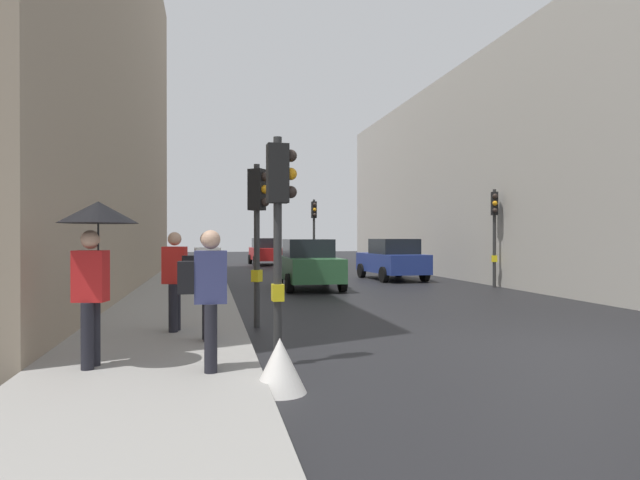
{
  "coord_description": "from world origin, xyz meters",
  "views": [
    {
      "loc": [
        -5.59,
        -7.82,
        1.84
      ],
      "look_at": [
        -1.62,
        11.41,
        1.73
      ],
      "focal_mm": 30.36,
      "sensor_mm": 36.0,
      "label": 1
    }
  ],
  "objects_px": {
    "car_red_sedan": "(266,251)",
    "warning_sign_triangle": "(280,365)",
    "pedestrian_with_black_backpack": "(205,279)",
    "pedestrian_in_red_jacket": "(175,277)",
    "car_blue_van": "(392,259)",
    "traffic_light_near_left": "(279,208)",
    "traffic_light_near_right": "(258,215)",
    "pedestrian_with_grey_backpack": "(207,291)",
    "traffic_light_mid_street": "(494,220)",
    "pedestrian_with_umbrella": "(96,237)",
    "car_green_estate": "(309,264)",
    "traffic_light_far_median": "(314,222)"
  },
  "relations": [
    {
      "from": "car_red_sedan",
      "to": "warning_sign_triangle",
      "type": "relative_size",
      "value": 6.58
    },
    {
      "from": "pedestrian_with_black_backpack",
      "to": "pedestrian_in_red_jacket",
      "type": "bearing_deg",
      "value": 117.92
    },
    {
      "from": "car_red_sedan",
      "to": "car_blue_van",
      "type": "bearing_deg",
      "value": -73.61
    },
    {
      "from": "pedestrian_with_black_backpack",
      "to": "traffic_light_near_left",
      "type": "bearing_deg",
      "value": -51.16
    },
    {
      "from": "traffic_light_near_right",
      "to": "pedestrian_in_red_jacket",
      "type": "relative_size",
      "value": 1.88
    },
    {
      "from": "traffic_light_near_right",
      "to": "pedestrian_with_grey_backpack",
      "type": "relative_size",
      "value": 1.88
    },
    {
      "from": "traffic_light_mid_street",
      "to": "warning_sign_triangle",
      "type": "relative_size",
      "value": 5.51
    },
    {
      "from": "traffic_light_near_right",
      "to": "pedestrian_with_umbrella",
      "type": "xyz_separation_m",
      "value": [
        -2.41,
        -3.66,
        -0.46
      ]
    },
    {
      "from": "pedestrian_with_umbrella",
      "to": "pedestrian_with_grey_backpack",
      "type": "bearing_deg",
      "value": -18.17
    },
    {
      "from": "car_red_sedan",
      "to": "pedestrian_with_black_backpack",
      "type": "height_order",
      "value": "pedestrian_with_black_backpack"
    },
    {
      "from": "car_red_sedan",
      "to": "pedestrian_in_red_jacket",
      "type": "height_order",
      "value": "pedestrian_in_red_jacket"
    },
    {
      "from": "traffic_light_mid_street",
      "to": "warning_sign_triangle",
      "type": "bearing_deg",
      "value": -128.85
    },
    {
      "from": "pedestrian_with_black_backpack",
      "to": "pedestrian_with_umbrella",
      "type": "bearing_deg",
      "value": -130.77
    },
    {
      "from": "traffic_light_near_right",
      "to": "car_blue_van",
      "type": "height_order",
      "value": "traffic_light_near_right"
    },
    {
      "from": "car_red_sedan",
      "to": "car_green_estate",
      "type": "height_order",
      "value": "same"
    },
    {
      "from": "traffic_light_near_right",
      "to": "pedestrian_with_grey_backpack",
      "type": "distance_m",
      "value": 4.38
    },
    {
      "from": "car_green_estate",
      "to": "pedestrian_with_black_backpack",
      "type": "bearing_deg",
      "value": -109.58
    },
    {
      "from": "traffic_light_mid_street",
      "to": "traffic_light_near_right",
      "type": "bearing_deg",
      "value": -142.99
    },
    {
      "from": "traffic_light_near_left",
      "to": "car_green_estate",
      "type": "bearing_deg",
      "value": 77.47
    },
    {
      "from": "car_red_sedan",
      "to": "pedestrian_with_black_backpack",
      "type": "distance_m",
      "value": 27.16
    },
    {
      "from": "pedestrian_with_black_backpack",
      "to": "traffic_light_near_right",
      "type": "bearing_deg",
      "value": 63.3
    },
    {
      "from": "traffic_light_near_right",
      "to": "pedestrian_with_umbrella",
      "type": "height_order",
      "value": "traffic_light_near_right"
    },
    {
      "from": "car_blue_van",
      "to": "traffic_light_mid_street",
      "type": "bearing_deg",
      "value": -59.56
    },
    {
      "from": "traffic_light_near_left",
      "to": "car_red_sedan",
      "type": "xyz_separation_m",
      "value": [
        2.75,
        28.19,
        -1.38
      ]
    },
    {
      "from": "traffic_light_far_median",
      "to": "car_blue_van",
      "type": "distance_m",
      "value": 5.66
    },
    {
      "from": "pedestrian_with_umbrella",
      "to": "traffic_light_near_right",
      "type": "bearing_deg",
      "value": 56.65
    },
    {
      "from": "car_green_estate",
      "to": "pedestrian_with_black_backpack",
      "type": "relative_size",
      "value": 2.38
    },
    {
      "from": "car_green_estate",
      "to": "pedestrian_in_red_jacket",
      "type": "relative_size",
      "value": 2.38
    },
    {
      "from": "traffic_light_near_left",
      "to": "pedestrian_with_umbrella",
      "type": "relative_size",
      "value": 1.53
    },
    {
      "from": "traffic_light_far_median",
      "to": "traffic_light_near_right",
      "type": "bearing_deg",
      "value": -105.02
    },
    {
      "from": "traffic_light_near_left",
      "to": "car_red_sedan",
      "type": "relative_size",
      "value": 0.76
    },
    {
      "from": "car_red_sedan",
      "to": "pedestrian_in_red_jacket",
      "type": "relative_size",
      "value": 2.42
    },
    {
      "from": "traffic_light_near_right",
      "to": "traffic_light_near_left",
      "type": "xyz_separation_m",
      "value": [
        0.0,
        -3.38,
        -0.04
      ]
    },
    {
      "from": "pedestrian_in_red_jacket",
      "to": "pedestrian_with_black_backpack",
      "type": "bearing_deg",
      "value": -62.08
    },
    {
      "from": "pedestrian_with_black_backpack",
      "to": "pedestrian_with_grey_backpack",
      "type": "distance_m",
      "value": 2.04
    },
    {
      "from": "pedestrian_with_grey_backpack",
      "to": "car_green_estate",
      "type": "bearing_deg",
      "value": 73.71
    },
    {
      "from": "car_green_estate",
      "to": "pedestrian_in_red_jacket",
      "type": "xyz_separation_m",
      "value": [
        -4.11,
        -9.03,
        0.25
      ]
    },
    {
      "from": "traffic_light_far_median",
      "to": "traffic_light_mid_street",
      "type": "relative_size",
      "value": 1.05
    },
    {
      "from": "pedestrian_with_grey_backpack",
      "to": "warning_sign_triangle",
      "type": "bearing_deg",
      "value": -34.81
    },
    {
      "from": "pedestrian_in_red_jacket",
      "to": "car_blue_van",
      "type": "bearing_deg",
      "value": 55.61
    },
    {
      "from": "traffic_light_near_right",
      "to": "traffic_light_near_left",
      "type": "bearing_deg",
      "value": -89.92
    },
    {
      "from": "traffic_light_near_left",
      "to": "warning_sign_triangle",
      "type": "distance_m",
      "value": 2.34
    },
    {
      "from": "traffic_light_far_median",
      "to": "traffic_light_mid_street",
      "type": "xyz_separation_m",
      "value": [
        4.96,
        -8.96,
        -0.11
      ]
    },
    {
      "from": "traffic_light_mid_street",
      "to": "pedestrian_in_red_jacket",
      "type": "distance_m",
      "value": 13.53
    },
    {
      "from": "traffic_light_mid_street",
      "to": "car_green_estate",
      "type": "xyz_separation_m",
      "value": [
        -6.7,
        1.01,
        -1.59
      ]
    },
    {
      "from": "car_blue_van",
      "to": "pedestrian_in_red_jacket",
      "type": "relative_size",
      "value": 2.43
    },
    {
      "from": "traffic_light_near_right",
      "to": "traffic_light_near_left",
      "type": "height_order",
      "value": "traffic_light_near_right"
    },
    {
      "from": "traffic_light_mid_street",
      "to": "pedestrian_in_red_jacket",
      "type": "height_order",
      "value": "traffic_light_mid_street"
    },
    {
      "from": "traffic_light_near_right",
      "to": "car_red_sedan",
      "type": "xyz_separation_m",
      "value": [
        2.75,
        24.81,
        -1.42
      ]
    },
    {
      "from": "traffic_light_near_right",
      "to": "car_blue_van",
      "type": "xyz_separation_m",
      "value": [
        6.77,
        11.13,
        -1.42
      ]
    }
  ]
}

